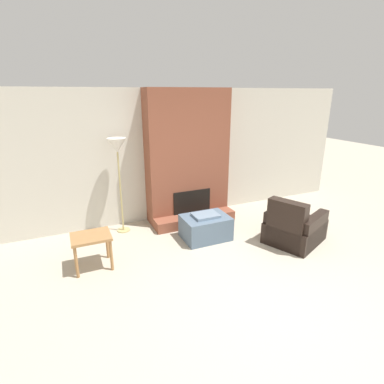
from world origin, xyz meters
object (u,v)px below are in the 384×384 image
at_px(armchair, 293,229).
at_px(side_table, 91,241).
at_px(floor_lamp_left, 117,151).
at_px(ottoman, 206,227).

relative_size(armchair, side_table, 2.12).
distance_m(armchair, floor_lamp_left, 3.36).
bearing_deg(ottoman, armchair, -29.84).
height_order(ottoman, side_table, side_table).
xyz_separation_m(armchair, side_table, (-3.29, 0.59, 0.18)).
relative_size(ottoman, side_table, 1.45).
bearing_deg(ottoman, floor_lamp_left, 145.08).
distance_m(ottoman, side_table, 1.98).
height_order(ottoman, armchair, armchair).
height_order(armchair, side_table, armchair).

